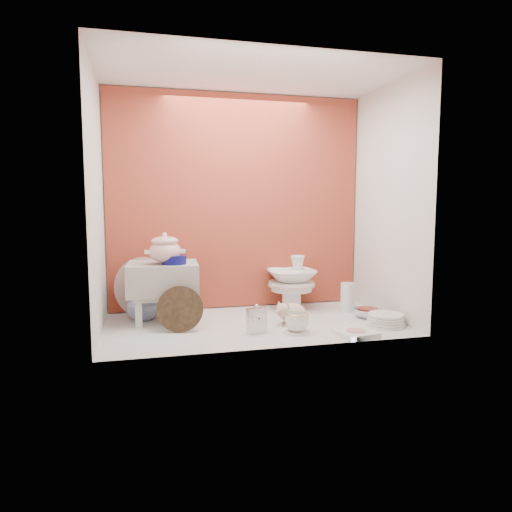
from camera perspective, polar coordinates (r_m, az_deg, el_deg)
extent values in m
plane|color=silver|center=(2.89, -0.29, -8.34)|extent=(1.80, 1.80, 0.00)
cube|color=#A33328|center=(3.29, -2.35, 6.65)|extent=(1.80, 0.06, 1.50)
cube|color=silver|center=(2.73, -19.11, 6.32)|extent=(0.06, 1.00, 1.50)
cube|color=silver|center=(3.13, 16.03, 6.41)|extent=(0.06, 1.00, 1.50)
cube|color=white|center=(2.90, -0.31, 21.67)|extent=(1.80, 1.00, 0.06)
cylinder|color=#0B0B52|center=(2.87, -10.07, -0.44)|extent=(0.18, 0.18, 0.06)
imported|color=white|center=(3.05, -13.76, -5.58)|extent=(0.24, 0.24, 0.22)
cube|color=silver|center=(2.67, 0.08, -7.75)|extent=(0.12, 0.06, 0.17)
ellipsoid|color=#CFA592|center=(2.90, 4.51, -6.96)|extent=(0.24, 0.17, 0.13)
cylinder|color=white|center=(2.71, 5.04, -9.30)|extent=(0.19, 0.19, 0.01)
imported|color=white|center=(2.69, 5.05, -8.09)|extent=(0.14, 0.14, 0.11)
cube|color=white|center=(2.70, 12.19, -9.29)|extent=(0.23, 0.23, 0.03)
cylinder|color=white|center=(2.95, 15.67, -7.56)|extent=(0.27, 0.27, 0.07)
imported|color=silver|center=(3.12, 13.61, -6.87)|extent=(0.22, 0.22, 0.06)
cylinder|color=silver|center=(3.25, 11.23, -5.01)|extent=(0.12, 0.12, 0.20)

